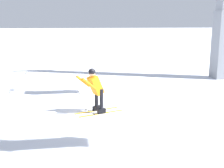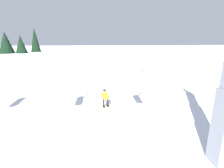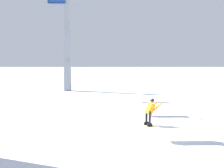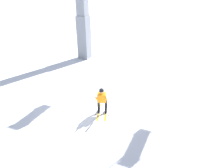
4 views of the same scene
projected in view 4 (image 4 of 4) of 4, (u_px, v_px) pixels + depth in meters
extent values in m
plane|color=white|center=(96.00, 104.00, 11.95)|extent=(260.00, 260.00, 0.00)
cube|color=yellow|center=(106.00, 112.00, 11.24)|extent=(0.66, 1.57, 0.01)
cube|color=black|center=(106.00, 111.00, 11.20)|extent=(0.20, 0.30, 0.16)
cylinder|color=black|center=(106.00, 104.00, 11.02)|extent=(0.13, 0.13, 0.67)
cube|color=yellow|center=(99.00, 112.00, 11.26)|extent=(0.66, 1.57, 0.01)
cube|color=black|center=(99.00, 111.00, 11.22)|extent=(0.20, 0.30, 0.16)
cylinder|color=black|center=(99.00, 104.00, 11.04)|extent=(0.13, 0.13, 0.67)
cube|color=orange|center=(102.00, 97.00, 10.72)|extent=(0.56, 0.60, 0.67)
sphere|color=beige|center=(101.00, 91.00, 10.42)|extent=(0.22, 0.22, 0.22)
sphere|color=black|center=(101.00, 91.00, 10.41)|extent=(0.24, 0.24, 0.24)
cylinder|color=orange|center=(106.00, 99.00, 10.35)|extent=(0.25, 0.50, 0.44)
cylinder|color=gray|center=(107.00, 110.00, 10.58)|extent=(0.29, 0.40, 1.16)
cylinder|color=black|center=(108.00, 115.00, 10.92)|extent=(0.07, 0.07, 0.01)
cylinder|color=orange|center=(96.00, 99.00, 10.37)|extent=(0.25, 0.50, 0.44)
cylinder|color=gray|center=(96.00, 110.00, 10.60)|extent=(0.07, 0.47, 1.16)
cylinder|color=black|center=(96.00, 115.00, 10.94)|extent=(0.07, 0.07, 0.01)
cube|color=gray|center=(84.00, 38.00, 18.19)|extent=(0.89, 0.89, 3.57)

